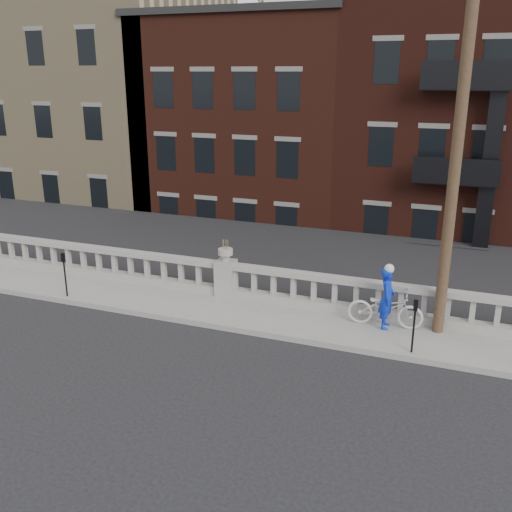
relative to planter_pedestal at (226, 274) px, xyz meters
The scene contains 10 objects.
ground 4.04m from the planter_pedestal, 90.00° to the right, with size 120.00×120.00×0.00m, color black.
sidewalk 1.21m from the planter_pedestal, 90.00° to the right, with size 32.00×2.20×0.15m, color gray.
balustrade 0.19m from the planter_pedestal, ahead, with size 28.00×0.34×1.03m.
planter_pedestal is the anchor object (origin of this frame).
lower_level 19.19m from the planter_pedestal, 88.31° to the left, with size 80.00×44.00×20.80m.
utility_pole 7.61m from the planter_pedestal, ahead, with size 1.60×0.28×10.00m.
parking_meter_a 4.82m from the planter_pedestal, 158.06° to the right, with size 0.10×0.09×1.36m.
parking_meter_b 5.98m from the planter_pedestal, 17.53° to the right, with size 0.10×0.09×1.36m.
bicycle 4.87m from the planter_pedestal, ahead, with size 0.69×1.98×1.04m, color silver.
cyclist 4.91m from the planter_pedestal, ahead, with size 0.61×0.40×1.66m, color #0D2AC3.
Camera 1 is at (6.60, -10.80, 6.64)m, focal length 40.00 mm.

